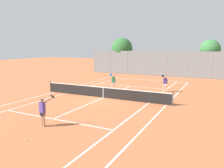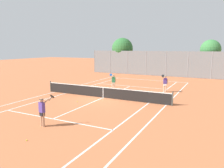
{
  "view_description": "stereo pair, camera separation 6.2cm",
  "coord_description": "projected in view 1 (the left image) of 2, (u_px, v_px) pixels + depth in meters",
  "views": [
    {
      "loc": [
        8.98,
        -16.32,
        4.36
      ],
      "look_at": [
        0.11,
        1.5,
        1.0
      ],
      "focal_mm": 35.0,
      "sensor_mm": 36.0,
      "label": 1
    },
    {
      "loc": [
        9.03,
        -16.3,
        4.36
      ],
      "look_at": [
        0.11,
        1.5,
        1.0
      ],
      "focal_mm": 35.0,
      "sensor_mm": 36.0,
      "label": 2
    }
  ],
  "objects": [
    {
      "name": "player_far_right",
      "position": [
        165.0,
        83.0,
        21.43
      ],
      "size": [
        0.5,
        0.86,
        1.77
      ],
      "color": "#D8A884",
      "rests_on": "ground"
    },
    {
      "name": "tree_behind_right",
      "position": [
        211.0,
        50.0,
        32.02
      ],
      "size": [
        2.91,
        2.91,
        5.48
      ],
      "color": "brown",
      "rests_on": "ground"
    },
    {
      "name": "loose_tennis_ball_3",
      "position": [
        77.0,
        102.0,
        17.55
      ],
      "size": [
        0.07,
        0.07,
        0.07
      ],
      "primitive_type": "sphere",
      "color": "#D1DB33",
      "rests_on": "ground"
    },
    {
      "name": "loose_tennis_ball_1",
      "position": [
        116.0,
        79.0,
        30.24
      ],
      "size": [
        0.07,
        0.07,
        0.07
      ],
      "primitive_type": "sphere",
      "color": "#D1DB33",
      "rests_on": "ground"
    },
    {
      "name": "player_near_side",
      "position": [
        43.0,
        110.0,
        12.01
      ],
      "size": [
        0.78,
        0.71,
        1.77
      ],
      "color": "tan",
      "rests_on": "ground"
    },
    {
      "name": "player_far_left",
      "position": [
        113.0,
        81.0,
        22.34
      ],
      "size": [
        0.43,
        0.9,
        1.77
      ],
      "color": "beige",
      "rests_on": "ground"
    },
    {
      "name": "court_line_markings",
      "position": [
        103.0,
        98.0,
        19.08
      ],
      "size": [
        11.1,
        23.9,
        0.01
      ],
      "color": "silver",
      "rests_on": "ground"
    },
    {
      "name": "loose_tennis_ball_2",
      "position": [
        27.0,
        140.0,
        10.26
      ],
      "size": [
        0.07,
        0.07,
        0.07
      ],
      "primitive_type": "sphere",
      "color": "#D1DB33",
      "rests_on": "ground"
    },
    {
      "name": "tree_behind_left",
      "position": [
        122.0,
        49.0,
        37.4
      ],
      "size": [
        3.61,
        3.61,
        5.95
      ],
      "color": "brown",
      "rests_on": "ground"
    },
    {
      "name": "loose_tennis_ball_4",
      "position": [
        154.0,
        81.0,
        28.13
      ],
      "size": [
        0.07,
        0.07,
        0.07
      ],
      "primitive_type": "sphere",
      "color": "#D1DB33",
      "rests_on": "ground"
    },
    {
      "name": "loose_tennis_ball_0",
      "position": [
        151.0,
        81.0,
        28.62
      ],
      "size": [
        0.07,
        0.07,
        0.07
      ],
      "primitive_type": "sphere",
      "color": "#D1DB33",
      "rests_on": "ground"
    },
    {
      "name": "back_fence",
      "position": [
        155.0,
        63.0,
        33.59
      ],
      "size": [
        22.08,
        0.08,
        3.81
      ],
      "color": "gray",
      "rests_on": "ground"
    },
    {
      "name": "tennis_net",
      "position": [
        103.0,
        92.0,
        19.0
      ],
      "size": [
        12.0,
        0.1,
        1.07
      ],
      "color": "#474C47",
      "rests_on": "ground"
    },
    {
      "name": "ground_plane",
      "position": [
        103.0,
        98.0,
        19.08
      ],
      "size": [
        120.0,
        120.0,
        0.0
      ],
      "primitive_type": "plane",
      "color": "#BC663D"
    }
  ]
}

